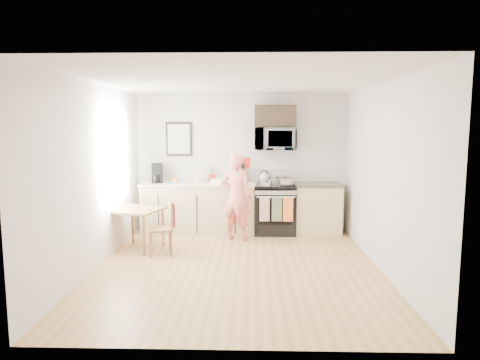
{
  "coord_description": "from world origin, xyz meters",
  "views": [
    {
      "loc": [
        0.2,
        -5.91,
        2.0
      ],
      "look_at": [
        0.01,
        1.0,
        1.12
      ],
      "focal_mm": 32.0,
      "sensor_mm": 36.0,
      "label": 1
    }
  ],
  "objects_px": {
    "person": "(236,197)",
    "dining_table": "(137,213)",
    "microwave": "(275,139)",
    "cake": "(287,182)",
    "range": "(275,210)",
    "chair": "(168,220)"
  },
  "relations": [
    {
      "from": "range",
      "to": "person",
      "type": "relative_size",
      "value": 0.75
    },
    {
      "from": "person",
      "to": "cake",
      "type": "distance_m",
      "value": 1.03
    },
    {
      "from": "range",
      "to": "person",
      "type": "distance_m",
      "value": 0.93
    },
    {
      "from": "microwave",
      "to": "dining_table",
      "type": "relative_size",
      "value": 0.97
    },
    {
      "from": "chair",
      "to": "dining_table",
      "type": "bearing_deg",
      "value": 137.62
    },
    {
      "from": "dining_table",
      "to": "cake",
      "type": "height_order",
      "value": "cake"
    },
    {
      "from": "microwave",
      "to": "dining_table",
      "type": "bearing_deg",
      "value": -151.28
    },
    {
      "from": "microwave",
      "to": "cake",
      "type": "bearing_deg",
      "value": -42.81
    },
    {
      "from": "range",
      "to": "dining_table",
      "type": "bearing_deg",
      "value": -153.34
    },
    {
      "from": "dining_table",
      "to": "chair",
      "type": "relative_size",
      "value": 0.92
    },
    {
      "from": "range",
      "to": "chair",
      "type": "height_order",
      "value": "range"
    },
    {
      "from": "range",
      "to": "person",
      "type": "xyz_separation_m",
      "value": [
        -0.7,
        -0.53,
        0.33
      ]
    },
    {
      "from": "person",
      "to": "dining_table",
      "type": "height_order",
      "value": "person"
    },
    {
      "from": "range",
      "to": "microwave",
      "type": "distance_m",
      "value": 1.33
    },
    {
      "from": "person",
      "to": "dining_table",
      "type": "bearing_deg",
      "value": 44.48
    },
    {
      "from": "person",
      "to": "dining_table",
      "type": "xyz_separation_m",
      "value": [
        -1.58,
        -0.62,
        -0.18
      ]
    },
    {
      "from": "chair",
      "to": "cake",
      "type": "distance_m",
      "value": 2.39
    },
    {
      "from": "range",
      "to": "cake",
      "type": "xyz_separation_m",
      "value": [
        0.22,
        -0.1,
        0.53
      ]
    },
    {
      "from": "dining_table",
      "to": "chair",
      "type": "distance_m",
      "value": 0.62
    },
    {
      "from": "range",
      "to": "microwave",
      "type": "relative_size",
      "value": 1.53
    },
    {
      "from": "microwave",
      "to": "dining_table",
      "type": "xyz_separation_m",
      "value": [
        -2.28,
        -1.25,
        -1.17
      ]
    },
    {
      "from": "cake",
      "to": "range",
      "type": "bearing_deg",
      "value": 155.86
    }
  ]
}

